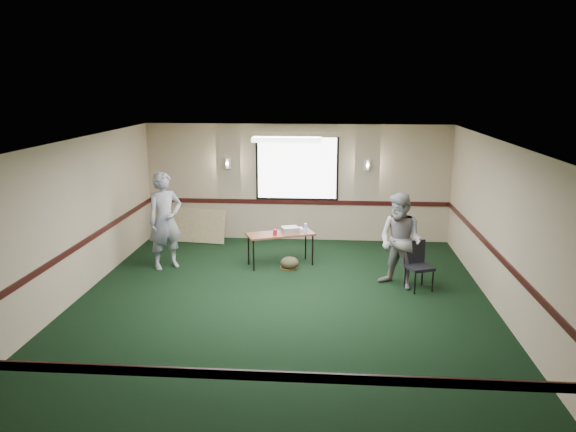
# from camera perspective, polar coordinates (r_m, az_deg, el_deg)

# --- Properties ---
(ground) EXTENTS (8.00, 8.00, 0.00)m
(ground) POSITION_cam_1_polar(r_m,az_deg,el_deg) (9.51, -0.61, -8.88)
(ground) COLOR black
(ground) RESTS_ON ground
(room_shell) EXTENTS (8.00, 8.02, 8.00)m
(room_shell) POSITION_cam_1_polar(r_m,az_deg,el_deg) (11.10, 0.33, 2.89)
(room_shell) COLOR tan
(room_shell) RESTS_ON ground
(folding_table) EXTENTS (1.43, 0.99, 0.67)m
(folding_table) POSITION_cam_1_polar(r_m,az_deg,el_deg) (11.26, -0.77, -1.99)
(folding_table) COLOR brown
(folding_table) RESTS_ON ground
(projector) EXTENTS (0.40, 0.37, 0.11)m
(projector) POSITION_cam_1_polar(r_m,az_deg,el_deg) (11.31, 0.22, -1.39)
(projector) COLOR #9A99A2
(projector) RESTS_ON folding_table
(game_console) EXTENTS (0.23, 0.20, 0.05)m
(game_console) POSITION_cam_1_polar(r_m,az_deg,el_deg) (11.46, 0.95, -1.33)
(game_console) COLOR white
(game_console) RESTS_ON folding_table
(red_cup) EXTENTS (0.08, 0.08, 0.12)m
(red_cup) POSITION_cam_1_polar(r_m,az_deg,el_deg) (11.08, -1.32, -1.67)
(red_cup) COLOR #B40C26
(red_cup) RESTS_ON folding_table
(water_bottle) EXTENTS (0.06, 0.06, 0.19)m
(water_bottle) POSITION_cam_1_polar(r_m,az_deg,el_deg) (11.25, 1.80, -1.25)
(water_bottle) COLOR #92BCEF
(water_bottle) RESTS_ON folding_table
(duffel_bag) EXTENTS (0.43, 0.37, 0.26)m
(duffel_bag) POSITION_cam_1_polar(r_m,az_deg,el_deg) (11.14, 0.16, -4.78)
(duffel_bag) COLOR #3F3B24
(duffel_bag) RESTS_ON ground
(cable_coil) EXTENTS (0.39, 0.39, 0.02)m
(cable_coil) POSITION_cam_1_polar(r_m,az_deg,el_deg) (11.26, 0.06, -5.23)
(cable_coil) COLOR #C64618
(cable_coil) RESTS_ON ground
(folded_table) EXTENTS (1.54, 0.42, 0.78)m
(folded_table) POSITION_cam_1_polar(r_m,az_deg,el_deg) (13.16, -9.63, -0.94)
(folded_table) COLOR #9D7F61
(folded_table) RESTS_ON ground
(conference_chair) EXTENTS (0.55, 0.56, 0.85)m
(conference_chair) POSITION_cam_1_polar(r_m,az_deg,el_deg) (10.29, 12.98, -4.52)
(conference_chair) COLOR black
(conference_chair) RESTS_ON ground
(person_left) EXTENTS (0.83, 0.80, 1.93)m
(person_left) POSITION_cam_1_polar(r_m,az_deg,el_deg) (11.29, -12.38, -0.46)
(person_left) COLOR #3A4881
(person_left) RESTS_ON ground
(person_right) EXTENTS (1.06, 1.03, 1.72)m
(person_right) POSITION_cam_1_polar(r_m,az_deg,el_deg) (10.17, 11.35, -2.52)
(person_right) COLOR #7A95BD
(person_right) RESTS_ON ground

